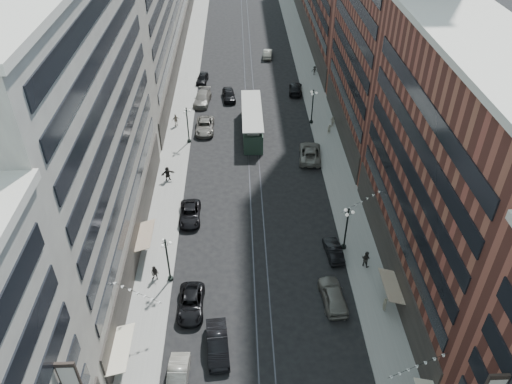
{
  "coord_description": "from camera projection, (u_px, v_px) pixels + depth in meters",
  "views": [
    {
      "loc": [
        -1.84,
        -7.47,
        37.65
      ],
      "look_at": [
        -0.21,
        36.05,
        5.0
      ],
      "focal_mm": 35.0,
      "sensor_mm": 36.0,
      "label": 1
    }
  ],
  "objects": [
    {
      "name": "lamppost_sw_far",
      "position": [
        168.0,
        259.0,
        48.87
      ],
      "size": [
        1.03,
        1.14,
        5.52
      ],
      "color": "black",
      "rests_on": "sidewalk_west"
    },
    {
      "name": "car_2",
      "position": [
        191.0,
        304.0,
        47.39
      ],
      "size": [
        2.45,
        5.26,
        1.46
      ],
      "primitive_type": "imported",
      "rotation": [
        0.0,
        0.0,
        -0.01
      ],
      "color": "black",
      "rests_on": "ground"
    },
    {
      "name": "car_4",
      "position": [
        333.0,
        295.0,
        47.99
      ],
      "size": [
        2.54,
        5.41,
        1.79
      ],
      "primitive_type": "imported",
      "rotation": [
        0.0,
        0.0,
        3.22
      ],
      "color": "#65635A",
      "rests_on": "ground"
    },
    {
      "name": "lamppost_se_mid",
      "position": [
        312.0,
        105.0,
        75.01
      ],
      "size": [
        1.03,
        1.14,
        5.52
      ],
      "color": "black",
      "rests_on": "sidewalk_east"
    },
    {
      "name": "lamppost_sw_mid",
      "position": [
        188.0,
        124.0,
        70.46
      ],
      "size": [
        1.03,
        1.14,
        5.52
      ],
      "color": "black",
      "rests_on": "sidewalk_west"
    },
    {
      "name": "building_east_mid",
      "position": [
        453.0,
        179.0,
        44.31
      ],
      "size": [
        8.0,
        30.0,
        24.0
      ],
      "primitive_type": "cube",
      "color": "brown",
      "rests_on": "ground"
    },
    {
      "name": "car_14",
      "position": [
        268.0,
        54.0,
        97.74
      ],
      "size": [
        2.12,
        4.8,
        1.53
      ],
      "primitive_type": "imported",
      "rotation": [
        0.0,
        0.0,
        3.03
      ],
      "color": "slate",
      "rests_on": "ground"
    },
    {
      "name": "pedestrian_4",
      "position": [
        385.0,
        304.0,
        47.08
      ],
      "size": [
        0.51,
        0.95,
        1.56
      ],
      "primitive_type": "imported",
      "rotation": [
        0.0,
        0.0,
        1.47
      ],
      "color": "beige",
      "rests_on": "sidewalk_east"
    },
    {
      "name": "streetcar",
      "position": [
        252.0,
        122.0,
        73.83
      ],
      "size": [
        2.93,
        13.23,
        3.66
      ],
      "color": "#203327",
      "rests_on": "ground"
    },
    {
      "name": "pedestrian_7",
      "position": [
        366.0,
        259.0,
        51.67
      ],
      "size": [
        1.05,
        1.0,
        1.93
      ],
      "primitive_type": "imported",
      "rotation": [
        0.0,
        0.0,
        2.44
      ],
      "color": "black",
      "rests_on": "sidewalk_east"
    },
    {
      "name": "pedestrian_6",
      "position": [
        176.0,
        120.0,
        75.48
      ],
      "size": [
        1.23,
        0.89,
        1.92
      ],
      "primitive_type": "imported",
      "rotation": [
        0.0,
        0.0,
        3.52
      ],
      "color": "gray",
      "rests_on": "sidewalk_west"
    },
    {
      "name": "pedestrian_extra_0",
      "position": [
        332.0,
        122.0,
        75.31
      ],
      "size": [
        0.94,
        1.07,
        1.69
      ],
      "primitive_type": "imported",
      "rotation": [
        0.0,
        0.0,
        5.33
      ],
      "color": "#B0A892",
      "rests_on": "sidewalk_east"
    },
    {
      "name": "pedestrian_8",
      "position": [
        329.0,
        129.0,
        73.59
      ],
      "size": [
        0.69,
        0.57,
        1.62
      ],
      "primitive_type": "imported",
      "rotation": [
        0.0,
        0.0,
        3.5
      ],
      "color": "#9D9582",
      "rests_on": "sidewalk_east"
    },
    {
      "name": "lamppost_se_far",
      "position": [
        346.0,
        227.0,
        52.62
      ],
      "size": [
        1.03,
        1.14,
        5.52
      ],
      "color": "black",
      "rests_on": "sidewalk_east"
    },
    {
      "name": "ground",
      "position": [
        252.0,
        125.0,
        76.59
      ],
      "size": [
        220.0,
        220.0,
        0.0
      ],
      "primitive_type": "plane",
      "color": "black",
      "rests_on": "ground"
    },
    {
      "name": "car_12",
      "position": [
        295.0,
        88.0,
        85.1
      ],
      "size": [
        2.74,
        5.48,
        1.53
      ],
      "primitive_type": "imported",
      "rotation": [
        0.0,
        0.0,
        3.02
      ],
      "color": "black",
      "rests_on": "ground"
    },
    {
      "name": "sidewalk_west",
      "position": [
        185.0,
        96.0,
        84.21
      ],
      "size": [
        4.0,
        180.0,
        0.15
      ],
      "primitive_type": "cube",
      "color": "gray",
      "rests_on": "ground"
    },
    {
      "name": "car_8",
      "position": [
        202.0,
        98.0,
        81.89
      ],
      "size": [
        3.06,
        6.15,
        1.72
      ],
      "primitive_type": "imported",
      "rotation": [
        0.0,
        0.0,
        -0.11
      ],
      "color": "slate",
      "rests_on": "ground"
    },
    {
      "name": "car_10",
      "position": [
        333.0,
        250.0,
        53.27
      ],
      "size": [
        1.87,
        4.36,
        1.4
      ],
      "primitive_type": "imported",
      "rotation": [
        0.0,
        0.0,
        3.24
      ],
      "color": "black",
      "rests_on": "ground"
    },
    {
      "name": "car_9",
      "position": [
        202.0,
        78.0,
        88.44
      ],
      "size": [
        2.27,
        4.63,
        1.52
      ],
      "primitive_type": "imported",
      "rotation": [
        0.0,
        0.0,
        -0.11
      ],
      "color": "black",
      "rests_on": "ground"
    },
    {
      "name": "pedestrian_5",
      "position": [
        168.0,
        174.0,
        64.06
      ],
      "size": [
        1.85,
        1.17,
        1.94
      ],
      "primitive_type": "imported",
      "rotation": [
        0.0,
        0.0,
        0.4
      ],
      "color": "black",
      "rests_on": "sidewalk_west"
    },
    {
      "name": "rail_east",
      "position": [
        254.0,
        96.0,
        84.6
      ],
      "size": [
        0.12,
        180.0,
        0.02
      ],
      "primitive_type": "cube",
      "color": "#2D2D33",
      "rests_on": "ground"
    },
    {
      "name": "car_extra_0",
      "position": [
        205.0,
        126.0,
        74.59
      ],
      "size": [
        2.64,
        5.72,
        1.59
      ],
      "primitive_type": "imported",
      "rotation": [
        0.0,
        0.0,
        -0.0
      ],
      "color": "#65615A",
      "rests_on": "ground"
    },
    {
      "name": "pedestrian_9",
      "position": [
        315.0,
        71.0,
        90.63
      ],
      "size": [
        1.14,
        0.67,
        1.66
      ],
      "primitive_type": "imported",
      "rotation": [
        0.0,
        0.0,
        -0.22
      ],
      "color": "black",
      "rests_on": "sidewalk_east"
    },
    {
      "name": "rail_west",
      "position": [
        246.0,
        96.0,
        84.56
      ],
      "size": [
        0.12,
        180.0,
        0.02
      ],
      "primitive_type": "cube",
      "color": "#2D2D33",
      "rests_on": "ground"
    },
    {
      "name": "car_13",
      "position": [
        229.0,
        95.0,
        83.01
      ],
      "size": [
        2.49,
        5.08,
        1.67
      ],
      "primitive_type": "imported",
      "rotation": [
        0.0,
        0.0,
        0.11
      ],
      "color": "black",
      "rests_on": "ground"
    },
    {
      "name": "car_1",
      "position": [
        178.0,
        378.0,
        41.0
      ],
      "size": [
        1.8,
        4.75,
        1.55
      ],
      "primitive_type": "imported",
      "rotation": [
        0.0,
        0.0,
        -0.03
      ],
      "color": "gray",
      "rests_on": "ground"
    },
    {
      "name": "car_7",
      "position": [
        190.0,
        214.0,
        58.16
      ],
      "size": [
        2.51,
        5.24,
        1.44
      ],
      "primitive_type": "imported",
      "rotation": [
        0.0,
        0.0,
        0.02
      ],
      "color": "black",
      "rests_on": "ground"
    },
    {
      "name": "car_11",
      "position": [
        310.0,
        153.0,
        68.53
      ],
      "size": [
        3.56,
        6.49,
        1.72
      ],
      "primitive_type": "imported",
      "rotation": [
        0.0,
        0.0,
        3.03
      ],
      "color": "#66645B",
      "rests_on": "ground"
    },
    {
      "name": "pedestrian_2",
      "position": [
        155.0,
        273.0,
        50.16
      ],
      "size": [
        0.93,
        0.68,
        1.73
      ],
      "primitive_type": "imported",
      "rotation": [
        0.0,
        0.0,
        -0.29
      ],
      "color": "black",
      "rests_on": "sidewalk_west"
    },
    {
      "name": "building_west_mid",
      "position": [
        76.0,
        138.0,
        46.1
      ],
      "size": [
        8.0,
        36.0,
        28.0
      ],
      "primitive_type": "cube",
      "color": "#A19D8F",
      "rests_on": "ground"
    },
    {
      "name": "sidewalk_east",
      "position": [
        314.0,
        94.0,
        84.87
      ],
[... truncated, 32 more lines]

